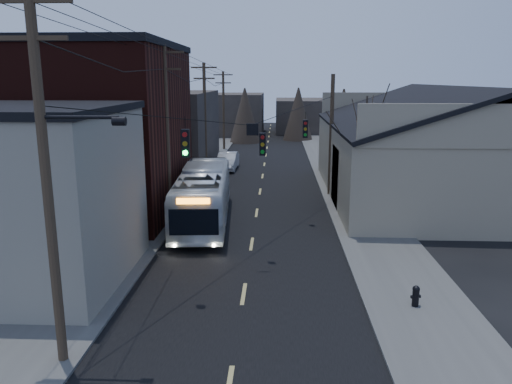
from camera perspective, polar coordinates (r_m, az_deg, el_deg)
road_surface at (r=40.84m, az=0.66°, el=1.29°), size 9.00×110.00×0.02m
sidewalk_left at (r=41.54m, az=-8.34°, el=1.42°), size 4.00×110.00×0.12m
sidewalk_right at (r=41.14m, az=9.75°, el=1.26°), size 4.00×110.00×0.12m
building_clapboard at (r=22.09m, az=-25.27°, el=-0.67°), size 8.00×8.00×7.00m
building_brick at (r=32.19m, az=-18.13°, el=6.52°), size 10.00×12.00×10.00m
building_left_far at (r=47.46m, az=-10.72°, el=6.95°), size 9.00×14.00×7.00m
warehouse at (r=37.31m, az=20.83°, el=3.54°), size 16.16×20.60×7.73m
building_far_left at (r=75.52m, az=-3.08°, el=8.89°), size 10.00×12.00×6.00m
building_far_right at (r=80.40m, az=6.64°, el=8.71°), size 12.00×14.00×5.00m
bare_tree at (r=30.79m, az=12.28°, el=3.97°), size 0.40×0.40×7.20m
utility_lines at (r=34.56m, az=-4.84°, el=7.43°), size 11.24×45.28×10.50m
bus at (r=28.94m, az=-6.05°, el=-0.40°), size 3.46×11.63×3.20m
parked_car at (r=45.91m, az=-3.27°, el=3.55°), size 1.82×4.85×1.58m
fire_hydrant at (r=19.31m, az=17.79°, el=-11.16°), size 0.38×0.27×0.78m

